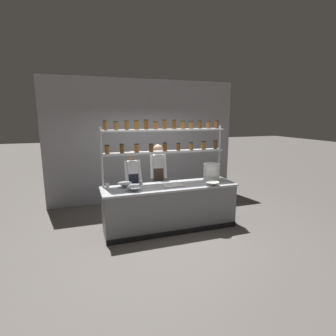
% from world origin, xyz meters
% --- Properties ---
extents(ground_plane, '(40.00, 40.00, 0.00)m').
position_xyz_m(ground_plane, '(0.00, 0.00, 0.00)').
color(ground_plane, '#5B5651').
extents(back_wall, '(5.15, 0.12, 3.25)m').
position_xyz_m(back_wall, '(0.00, 2.09, 1.63)').
color(back_wall, '#939399').
rests_on(back_wall, ground_plane).
extents(prep_counter, '(2.75, 0.76, 0.92)m').
position_xyz_m(prep_counter, '(0.00, -0.00, 0.46)').
color(prep_counter, gray).
rests_on(prep_counter, ground_plane).
extents(spice_shelf_unit, '(2.64, 0.28, 2.24)m').
position_xyz_m(spice_shelf_unit, '(0.00, 0.33, 1.78)').
color(spice_shelf_unit, '#B7BABF').
rests_on(spice_shelf_unit, ground_plane).
extents(chef_left, '(0.36, 0.28, 1.57)m').
position_xyz_m(chef_left, '(-0.63, 0.66, 0.89)').
color(chef_left, black).
rests_on(chef_left, ground_plane).
extents(chef_center, '(0.40, 0.32, 1.69)m').
position_xyz_m(chef_center, '(-0.05, 0.66, 0.98)').
color(chef_center, black).
rests_on(chef_center, ground_plane).
extents(container_stack, '(0.36, 0.36, 0.38)m').
position_xyz_m(container_stack, '(0.98, 0.08, 1.11)').
color(container_stack, white).
rests_on(container_stack, prep_counter).
extents(cutting_board, '(0.40, 0.26, 0.02)m').
position_xyz_m(cutting_board, '(0.04, -0.06, 0.93)').
color(cutting_board, silver).
rests_on(cutting_board, prep_counter).
extents(prep_bowl_near_left, '(0.29, 0.29, 0.08)m').
position_xyz_m(prep_bowl_near_left, '(-0.89, 0.18, 0.96)').
color(prep_bowl_near_left, silver).
rests_on(prep_bowl_near_left, prep_counter).
extents(prep_bowl_center_front, '(0.28, 0.28, 0.08)m').
position_xyz_m(prep_bowl_center_front, '(0.81, -0.28, 0.96)').
color(prep_bowl_center_front, silver).
rests_on(prep_bowl_center_front, prep_counter).
extents(prep_bowl_center_back, '(0.29, 0.29, 0.08)m').
position_xyz_m(prep_bowl_center_back, '(-0.76, -0.14, 0.96)').
color(prep_bowl_center_back, '#B2B7BC').
rests_on(prep_bowl_center_back, prep_counter).
extents(serving_cup_front, '(0.08, 0.08, 0.11)m').
position_xyz_m(serving_cup_front, '(-0.56, 0.18, 0.97)').
color(serving_cup_front, silver).
rests_on(serving_cup_front, prep_counter).
extents(serving_cup_by_board, '(0.08, 0.08, 0.11)m').
position_xyz_m(serving_cup_by_board, '(-1.23, 0.19, 0.97)').
color(serving_cup_by_board, silver).
rests_on(serving_cup_by_board, prep_counter).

